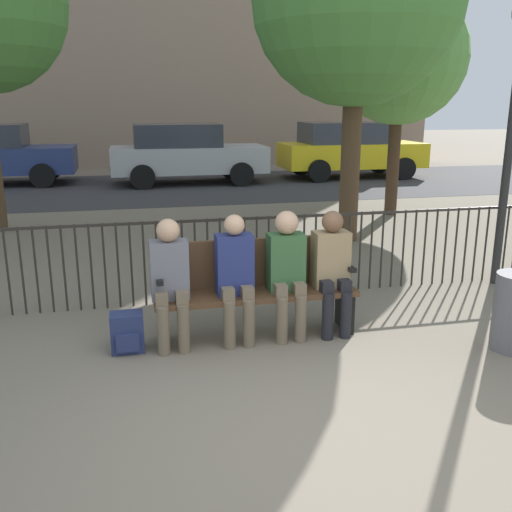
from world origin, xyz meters
TOP-DOWN VIEW (x-y plane):
  - ground_plane at (0.00, 0.00)m, footprint 80.00×80.00m
  - park_bench at (0.00, 1.89)m, footprint 1.92×0.45m
  - seated_person_0 at (-0.80, 1.76)m, footprint 0.34×0.39m
  - seated_person_1 at (-0.21, 1.76)m, footprint 0.34×0.39m
  - seated_person_2 at (0.29, 1.76)m, footprint 0.34×0.39m
  - seated_person_3 at (0.73, 1.76)m, footprint 0.34×0.39m
  - backpack at (-1.21, 1.73)m, footprint 0.29×0.25m
  - fence_railing at (-0.02, 2.92)m, footprint 9.01×0.03m
  - tree_3 at (4.02, 7.27)m, footprint 2.53×2.53m
  - street_surface at (0.00, 12.00)m, footprint 24.00×6.00m
  - parked_car_0 at (5.34, 12.92)m, footprint 4.20×1.94m
  - parked_car_1 at (0.48, 12.67)m, footprint 4.20×1.94m

SIDE VIEW (x-z plane):
  - ground_plane at x=0.00m, z-range 0.00..0.00m
  - street_surface at x=0.00m, z-range 0.00..0.01m
  - backpack at x=-1.21m, z-range 0.00..0.36m
  - park_bench at x=0.00m, z-range 0.04..0.96m
  - fence_railing at x=-0.02m, z-range 0.08..1.03m
  - seated_person_1 at x=-0.21m, z-range 0.07..1.27m
  - seated_person_0 at x=-0.80m, z-range 0.07..1.27m
  - seated_person_3 at x=0.73m, z-range 0.07..1.27m
  - seated_person_2 at x=0.29m, z-range 0.08..1.30m
  - parked_car_0 at x=5.34m, z-range 0.03..1.65m
  - parked_car_1 at x=0.48m, z-range 0.03..1.65m
  - tree_3 at x=4.02m, z-range 0.86..5.14m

